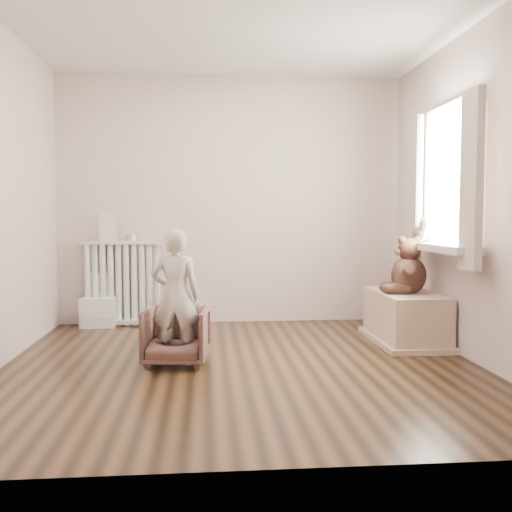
{
  "coord_description": "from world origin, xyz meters",
  "views": [
    {
      "loc": [
        -0.26,
        -4.26,
        1.13
      ],
      "look_at": [
        0.15,
        0.45,
        0.8
      ],
      "focal_mm": 40.0,
      "sensor_mm": 36.0,
      "label": 1
    }
  ],
  "objects": [
    {
      "name": "curtain_left",
      "position": [
        1.65,
        -0.27,
        1.39
      ],
      "size": [
        0.06,
        0.26,
        1.3
      ],
      "primitive_type": "cube",
      "color": "beige",
      "rests_on": "right_wall"
    },
    {
      "name": "window_sill",
      "position": [
        1.67,
        0.3,
        0.87
      ],
      "size": [
        0.22,
        1.1,
        0.06
      ],
      "primitive_type": "cube",
      "color": "silver",
      "rests_on": "right_wall"
    },
    {
      "name": "radiator",
      "position": [
        -1.12,
        1.68,
        0.39
      ],
      "size": [
        0.83,
        0.16,
        0.88
      ],
      "primitive_type": "cube",
      "color": "silver",
      "rests_on": "floor"
    },
    {
      "name": "right_wall",
      "position": [
        1.8,
        0.0,
        1.3
      ],
      "size": [
        0.02,
        3.6,
        2.6
      ],
      "primitive_type": "cube",
      "color": "beige",
      "rests_on": "ground"
    },
    {
      "name": "tin_a",
      "position": [
        -1.03,
        1.68,
        0.91
      ],
      "size": [
        0.11,
        0.11,
        0.07
      ],
      "primitive_type": "cylinder",
      "color": "#A59E8C",
      "rests_on": "radiator"
    },
    {
      "name": "front_wall",
      "position": [
        0.0,
        -1.8,
        1.3
      ],
      "size": [
        3.6,
        0.02,
        2.6
      ],
      "primitive_type": "cube",
      "color": "beige",
      "rests_on": "ground"
    },
    {
      "name": "toy_bench",
      "position": [
        1.52,
        0.67,
        0.2
      ],
      "size": [
        0.51,
        0.96,
        0.45
      ],
      "primitive_type": "cube",
      "color": "beige",
      "rests_on": "floor"
    },
    {
      "name": "toy_vanity",
      "position": [
        -1.36,
        1.65,
        0.28
      ],
      "size": [
        0.35,
        0.25,
        0.55
      ],
      "primitive_type": "cube",
      "color": "silver",
      "rests_on": "floor"
    },
    {
      "name": "back_wall",
      "position": [
        0.0,
        1.8,
        1.3
      ],
      "size": [
        3.6,
        0.02,
        2.6
      ],
      "primitive_type": "cube",
      "color": "beige",
      "rests_on": "ground"
    },
    {
      "name": "paper_doll",
      "position": [
        -1.26,
        1.68,
        1.02
      ],
      "size": [
        0.17,
        0.02,
        0.29
      ],
      "primitive_type": "cube",
      "color": "beige",
      "rests_on": "radiator"
    },
    {
      "name": "teddy_bear",
      "position": [
        1.52,
        0.61,
        0.67
      ],
      "size": [
        0.43,
        0.35,
        0.49
      ],
      "primitive_type": null,
      "rotation": [
        0.0,
        0.0,
        -0.1
      ],
      "color": "#341D16",
      "rests_on": "toy_bench"
    },
    {
      "name": "window",
      "position": [
        1.76,
        0.3,
        1.45
      ],
      "size": [
        0.03,
        0.9,
        1.1
      ],
      "primitive_type": "cube",
      "color": "white",
      "rests_on": "right_wall"
    },
    {
      "name": "floor",
      "position": [
        0.0,
        0.0,
        0.0
      ],
      "size": [
        3.6,
        3.6,
        0.01
      ],
      "primitive_type": "cube",
      "color": "black",
      "rests_on": "ground"
    },
    {
      "name": "plush_cat",
      "position": [
        1.66,
        0.7,
        1.0
      ],
      "size": [
        0.24,
        0.3,
        0.22
      ],
      "primitive_type": null,
      "rotation": [
        0.0,
        0.0,
        0.35
      ],
      "color": "slate",
      "rests_on": "window_sill"
    },
    {
      "name": "curtain_right",
      "position": [
        1.65,
        0.87,
        1.39
      ],
      "size": [
        0.06,
        0.26,
        1.3
      ],
      "primitive_type": "cube",
      "color": "beige",
      "rests_on": "right_wall"
    },
    {
      "name": "child",
      "position": [
        -0.49,
        0.02,
        0.53
      ],
      "size": [
        0.4,
        0.29,
        1.02
      ],
      "primitive_type": "imported",
      "rotation": [
        0.0,
        0.0,
        3.02
      ],
      "color": "beige",
      "rests_on": "armchair"
    },
    {
      "name": "armchair",
      "position": [
        -0.49,
        0.07,
        0.22
      ],
      "size": [
        0.52,
        0.54,
        0.44
      ],
      "primitive_type": "imported",
      "rotation": [
        0.0,
        0.0,
        -0.12
      ],
      "color": "brown",
      "rests_on": "floor"
    },
    {
      "name": "ceiling",
      "position": [
        0.0,
        0.0,
        2.6
      ],
      "size": [
        3.6,
        3.6,
        0.01
      ],
      "primitive_type": "cube",
      "color": "white",
      "rests_on": "ground"
    }
  ]
}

